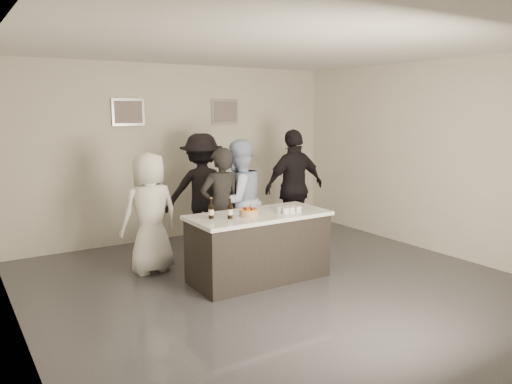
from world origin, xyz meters
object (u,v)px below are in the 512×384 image
Objects in this scene: cake at (249,213)px; person_guest_back at (202,191)px; person_main_blue at (238,201)px; beer_bottle_b at (230,208)px; person_main_black at (221,208)px; bar_counter at (259,247)px; person_guest_left at (150,213)px; beer_bottle_a at (211,209)px; person_guest_right at (294,187)px.

person_guest_back is (0.29, 1.93, -0.00)m from cake.
person_main_blue reaches higher than cake.
person_main_black is (0.30, 0.78, -0.17)m from beer_bottle_b.
cake is 1.00m from person_main_blue.
person_guest_left is at bearing 135.85° from bar_counter.
beer_bottle_a is 0.24m from beer_bottle_b.
person_main_black is 0.39m from person_main_blue.
person_guest_right is (1.48, 1.21, 0.51)m from bar_counter.
person_main_blue is at bearing 67.15° from cake.
person_main_black is at bearing 88.25° from cake.
person_guest_right is (1.66, 0.49, 0.10)m from person_main_black.
person_main_blue is at bearing 42.78° from beer_bottle_a.
cake is 0.50m from beer_bottle_a.
person_main_blue is 0.97× the size of person_guest_back.
person_guest_right is (2.58, 0.14, 0.12)m from person_guest_left.
person_guest_back is (1.19, 0.80, 0.09)m from person_guest_left.
person_main_black is 1.03× the size of person_guest_left.
cake is at bearing -14.52° from beer_bottle_a.
person_guest_back is (-1.39, 0.66, -0.03)m from person_guest_right.
person_guest_back is at bearing -151.12° from person_guest_left.
person_guest_back is at bearing 73.62° from beer_bottle_b.
beer_bottle_a is 0.14× the size of person_main_blue.
cake is 0.13× the size of person_guest_back.
bar_counter is 1.00× the size of person_guest_back.
cake is 0.93× the size of beer_bottle_a.
person_main_blue reaches higher than bar_counter.
beer_bottle_b reaches higher than cake.
person_guest_back reaches higher than person_main_blue.
cake is at bearing 37.79° from person_guest_right.
beer_bottle_a is at bearing 107.89° from person_guest_left.
cake is at bearing 90.19° from person_main_black.
cake is at bearing -1.11° from beer_bottle_b.
beer_bottle_b is at bearing 114.20° from person_guest_left.
person_main_black is at bearing 94.93° from person_guest_back.
person_guest_left reaches higher than beer_bottle_a.
person_guest_right reaches higher than beer_bottle_b.
person_main_black reaches higher than person_guest_left.
person_main_blue reaches higher than beer_bottle_b.
person_main_blue is 0.94× the size of person_guest_right.
person_guest_right is at bearing 37.23° from cake.
person_main_blue is at bearing 113.54° from person_guest_back.
person_main_black is (0.50, 0.66, -0.17)m from beer_bottle_a.
bar_counter is at bearing 19.72° from cake.
bar_counter is at bearing 39.69° from person_guest_right.
person_guest_right is 1.03× the size of person_guest_back.
person_main_black is (0.02, 0.79, -0.07)m from cake.
person_main_black is at bearing 17.07° from person_guest_right.
beer_bottle_b is at bearing 71.17° from person_main_black.
beer_bottle_b is 0.85m from person_main_black.
person_guest_left is at bearing -18.85° from person_main_black.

